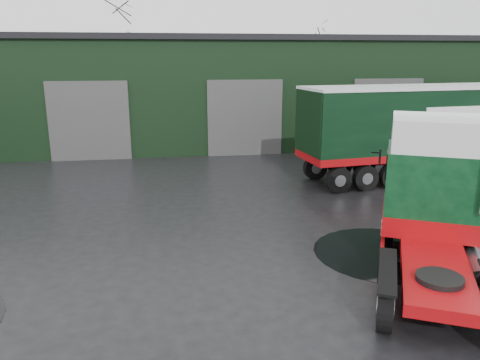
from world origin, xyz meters
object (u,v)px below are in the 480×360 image
at_px(tree_back_a, 116,62).
at_px(tree_back_b, 305,73).
at_px(warehouse, 230,88).
at_px(lorry_right, 434,132).
at_px(hero_tractor, 438,210).

distance_m(tree_back_a, tree_back_b, 16.03).
relative_size(warehouse, tree_back_a, 3.41).
height_order(warehouse, tree_back_a, tree_back_a).
height_order(lorry_right, tree_back_a, tree_back_a).
bearing_deg(tree_back_a, tree_back_b, 0.00).
distance_m(lorry_right, tree_back_a, 27.01).
height_order(hero_tractor, tree_back_a, tree_back_a).
bearing_deg(hero_tractor, warehouse, 121.25).
relative_size(hero_tractor, tree_back_a, 0.64).
relative_size(lorry_right, tree_back_b, 2.05).
bearing_deg(lorry_right, hero_tractor, -37.18).
xyz_separation_m(hero_tractor, lorry_right, (5.54, 9.44, 0.13)).
bearing_deg(tree_back_a, hero_tractor, -72.84).
relative_size(tree_back_a, tree_back_b, 1.27).
bearing_deg(tree_back_b, lorry_right, -91.88).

